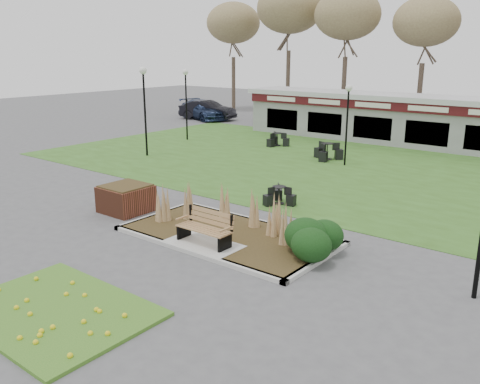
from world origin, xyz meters
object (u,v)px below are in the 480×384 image
Objects in this scene: lamp_post_mid_left at (144,92)px; car_silver at (284,113)px; lamp_post_far_left at (186,89)px; car_blue at (203,110)px; park_bench at (206,227)px; lamp_post_mid_right at (348,107)px; bistro_set_c at (327,154)px; bistro_set_b at (277,141)px; food_pavilion at (436,122)px; brick_planter at (126,198)px; car_black at (208,110)px; bistro_set_a at (279,198)px.

lamp_post_mid_left is 15.50m from car_silver.
lamp_post_mid_left is 5.25m from lamp_post_far_left.
park_bench is at bearing -118.05° from car_blue.
car_silver is at bearing 87.61° from lamp_post_far_left.
lamp_post_mid_right is 15.41m from car_silver.
lamp_post_far_left is 0.82× the size of car_blue.
bistro_set_c is 0.35× the size of car_silver.
lamp_post_mid_right is 2.79× the size of bistro_set_b.
lamp_post_mid_left is 1.07× the size of lamp_post_far_left.
food_pavilion is 17.65× the size of bistro_set_b.
food_pavilion is (4.40, 18.96, 1.00)m from brick_planter.
lamp_post_mid_left is at bearing -70.04° from lamp_post_far_left.
lamp_post_mid_left is 8.29m from bistro_set_b.
car_blue is (-5.92, 8.06, -2.39)m from lamp_post_far_left.
food_pavilion reaches higher than bistro_set_c.
brick_planter is at bearing 170.31° from park_bench.
brick_planter is at bearing -139.63° from car_silver.
park_bench is at bearing -90.00° from food_pavilion.
food_pavilion reaches higher than car_black.
lamp_post_mid_right is (-1.81, -7.59, 1.36)m from food_pavilion.
brick_planter is at bearing -95.97° from bistro_set_c.
car_black reaches higher than park_bench.
park_bench is 0.37× the size of lamp_post_mid_left.
lamp_post_far_left is at bearing 109.96° from lamp_post_mid_left.
lamp_post_mid_left reaches higher than bistro_set_b.
bistro_set_b is (3.84, 6.67, -3.10)m from lamp_post_mid_left.
park_bench is 4.47m from brick_planter.
food_pavilion is 9.15m from bistro_set_b.
car_blue is at bearing 151.28° from bistro_set_b.
car_black is at bearing 130.83° from car_silver.
lamp_post_mid_right is 0.84× the size of car_black.
bistro_set_b is (-7.36, -5.29, -1.21)m from food_pavilion.
bistro_set_c is (-3.14, -6.94, -1.17)m from food_pavilion.
lamp_post_far_left is at bearing -124.10° from car_blue.
bistro_set_b is (-7.36, 14.42, -0.32)m from park_bench.
car_black reaches higher than bistro_set_a.
car_silver is at bearing -51.10° from car_blue.
lamp_post_mid_right reaches higher than car_blue.
lamp_post_mid_left is at bearing -154.69° from car_silver.
lamp_post_mid_right reaches higher than bistro_set_a.
brick_planter is 0.39× the size of lamp_post_mid_right.
lamp_post_far_left reaches higher than bistro_set_a.
food_pavilion reaches higher than park_bench.
bistro_set_c is (9.85, 0.08, -2.86)m from lamp_post_far_left.
car_blue reaches higher than brick_planter.
car_black reaches higher than bistro_set_c.
lamp_post_mid_left is 1.00× the size of car_black.
park_bench is 0.32× the size of car_blue.
bistro_set_c is at bearing 0.48° from lamp_post_far_left.
lamp_post_mid_left is at bearing -148.11° from bistro_set_c.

